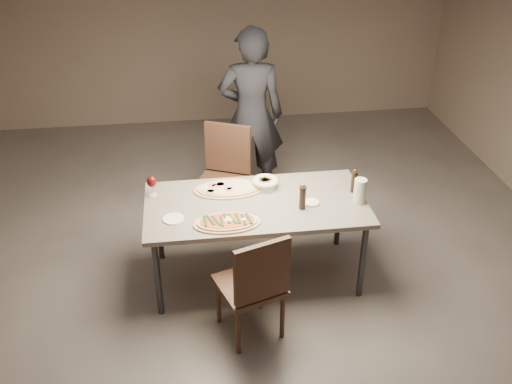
{
  "coord_description": "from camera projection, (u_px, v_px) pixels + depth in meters",
  "views": [
    {
      "loc": [
        -0.53,
        -3.9,
        3.18
      ],
      "look_at": [
        0.0,
        0.0,
        0.85
      ],
      "focal_mm": 40.0,
      "sensor_mm": 36.0,
      "label": 1
    }
  ],
  "objects": [
    {
      "name": "pepper_mill_left",
      "position": [
        303.0,
        197.0,
        4.49
      ],
      "size": [
        0.06,
        0.06,
        0.22
      ],
      "rotation": [
        0.0,
        0.0,
        0.26
      ],
      "color": "black",
      "rests_on": "dining_table"
    },
    {
      "name": "wine_glass",
      "position": [
        152.0,
        182.0,
        4.66
      ],
      "size": [
        0.08,
        0.08,
        0.18
      ],
      "rotation": [
        0.0,
        0.0,
        0.4
      ],
      "color": "silver",
      "rests_on": "dining_table"
    },
    {
      "name": "oil_dish",
      "position": [
        311.0,
        202.0,
        4.61
      ],
      "size": [
        0.13,
        0.13,
        0.01
      ],
      "rotation": [
        0.0,
        0.0,
        0.25
      ],
      "color": "white",
      "rests_on": "dining_table"
    },
    {
      "name": "chair_far",
      "position": [
        224.0,
        171.0,
        5.47
      ],
      "size": [
        0.63,
        0.63,
        1.0
      ],
      "rotation": [
        0.0,
        0.0,
        2.73
      ],
      "color": "#41281B",
      "rests_on": "ground"
    },
    {
      "name": "diner",
      "position": [
        251.0,
        115.0,
        5.77
      ],
      "size": [
        0.7,
        0.49,
        1.82
      ],
      "primitive_type": "imported",
      "rotation": [
        0.0,
        0.0,
        3.06
      ],
      "color": "black",
      "rests_on": "ground"
    },
    {
      "name": "bread_basket",
      "position": [
        265.0,
        182.0,
        4.81
      ],
      "size": [
        0.22,
        0.22,
        0.08
      ],
      "rotation": [
        0.0,
        0.0,
        0.19
      ],
      "color": "beige",
      "rests_on": "dining_table"
    },
    {
      "name": "chair_near",
      "position": [
        255.0,
        283.0,
        4.1
      ],
      "size": [
        0.56,
        0.56,
        0.94
      ],
      "rotation": [
        0.0,
        0.0,
        0.32
      ],
      "color": "#41281B",
      "rests_on": "ground"
    },
    {
      "name": "pepper_mill_right",
      "position": [
        354.0,
        181.0,
        4.72
      ],
      "size": [
        0.05,
        0.05,
        0.21
      ],
      "rotation": [
        0.0,
        0.0,
        0.04
      ],
      "color": "black",
      "rests_on": "dining_table"
    },
    {
      "name": "dining_table",
      "position": [
        256.0,
        209.0,
        4.65
      ],
      "size": [
        1.8,
        0.9,
        0.75
      ],
      "color": "slate",
      "rests_on": "ground"
    },
    {
      "name": "carafe",
      "position": [
        360.0,
        191.0,
        4.58
      ],
      "size": [
        0.1,
        0.1,
        0.21
      ],
      "rotation": [
        0.0,
        0.0,
        -0.39
      ],
      "color": "silver",
      "rests_on": "dining_table"
    },
    {
      "name": "room",
      "position": [
        256.0,
        129.0,
        4.29
      ],
      "size": [
        7.0,
        7.0,
        7.0
      ],
      "color": "#5F5852",
      "rests_on": "ground"
    },
    {
      "name": "ham_pizza",
      "position": [
        229.0,
        189.0,
        4.79
      ],
      "size": [
        0.6,
        0.33,
        0.04
      ],
      "rotation": [
        0.0,
        0.0,
        0.05
      ],
      "color": "tan",
      "rests_on": "dining_table"
    },
    {
      "name": "zucchini_pizza",
      "position": [
        227.0,
        222.0,
        4.35
      ],
      "size": [
        0.52,
        0.29,
        0.05
      ],
      "rotation": [
        0.0,
        0.0,
        -0.08
      ],
      "color": "tan",
      "rests_on": "dining_table"
    },
    {
      "name": "side_plate",
      "position": [
        173.0,
        219.0,
        4.41
      ],
      "size": [
        0.17,
        0.17,
        0.01
      ],
      "rotation": [
        0.0,
        0.0,
        -0.31
      ],
      "color": "white",
      "rests_on": "dining_table"
    }
  ]
}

